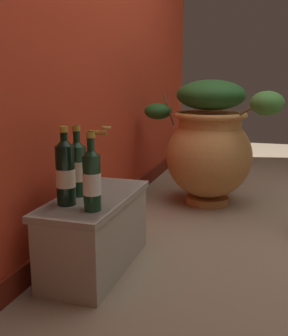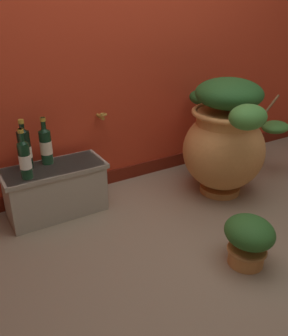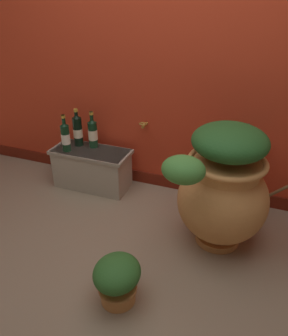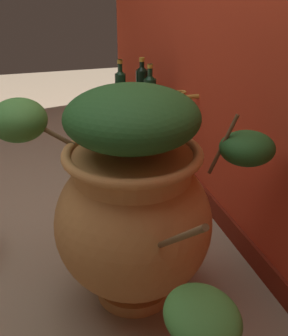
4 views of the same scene
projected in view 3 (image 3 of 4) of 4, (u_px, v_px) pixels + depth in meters
ground_plane at (117, 274)px, 2.08m from camera, size 7.00×7.00×0.00m
back_wall at (179, 30)px, 2.45m from camera, size 4.40×0.33×2.60m
terracotta_urn at (225, 188)px, 2.15m from camera, size 1.00×0.97×0.86m
stone_ledge at (92, 167)px, 2.92m from camera, size 0.68×0.30×0.35m
wine_bottle_left at (93, 132)px, 2.84m from camera, size 0.08×0.08×0.32m
wine_bottle_middle at (65, 136)px, 2.77m from camera, size 0.07×0.07×0.32m
wine_bottle_right at (78, 129)px, 2.87m from camera, size 0.08×0.08×0.33m
potted_shrub at (117, 278)px, 1.84m from camera, size 0.26×0.29×0.29m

